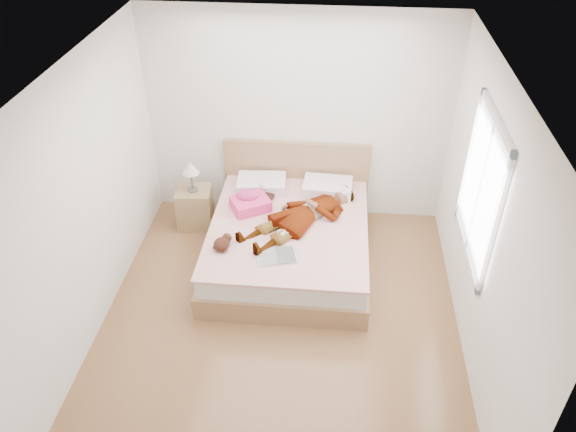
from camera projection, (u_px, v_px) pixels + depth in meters
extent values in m
plane|color=#53301A|center=(280.00, 319.00, 5.75)|extent=(4.00, 4.00, 0.00)
imported|color=white|center=(303.00, 212.00, 6.23)|extent=(1.54, 1.59, 0.22)
ellipsoid|color=black|center=(258.00, 193.00, 6.68)|extent=(0.54, 0.60, 0.07)
cube|color=silver|center=(263.00, 186.00, 6.57)|extent=(0.09, 0.09, 0.05)
plane|color=white|center=(277.00, 77.00, 4.24)|extent=(4.00, 4.00, 0.00)
plane|color=silver|center=(297.00, 118.00, 6.61)|extent=(3.60, 0.00, 3.60)
plane|color=silver|center=(243.00, 409.00, 3.38)|extent=(3.60, 0.00, 3.60)
plane|color=silver|center=(84.00, 206.00, 5.13)|extent=(0.00, 4.00, 4.00)
plane|color=silver|center=(485.00, 228.00, 4.86)|extent=(0.00, 4.00, 4.00)
cube|color=white|center=(481.00, 190.00, 4.99)|extent=(0.02, 1.10, 1.30)
cube|color=silver|center=(494.00, 229.00, 4.52)|extent=(0.04, 0.06, 1.42)
cube|color=silver|center=(470.00, 157.00, 5.46)|extent=(0.04, 0.06, 1.42)
cube|color=silver|center=(466.00, 249.00, 5.38)|extent=(0.04, 1.22, 0.06)
cube|color=silver|center=(497.00, 120.00, 4.59)|extent=(0.04, 1.22, 0.06)
cube|color=silver|center=(480.00, 190.00, 4.99)|extent=(0.03, 0.04, 1.30)
cube|color=olive|center=(289.00, 251.00, 6.45)|extent=(1.78, 2.08, 0.26)
cube|color=silver|center=(289.00, 235.00, 6.31)|extent=(1.70, 2.00, 0.22)
cube|color=silver|center=(289.00, 226.00, 6.23)|extent=(1.74, 2.04, 0.03)
cube|color=brown|center=(296.00, 178.00, 7.05)|extent=(1.80, 0.07, 1.00)
cube|color=silver|center=(262.00, 183.00, 6.80)|extent=(0.61, 0.44, 0.13)
cube|color=white|center=(328.00, 187.00, 6.74)|extent=(0.60, 0.43, 0.13)
cube|color=#FE4585|center=(250.00, 204.00, 6.44)|extent=(0.52, 0.49, 0.13)
ellipsoid|color=#DB3B8C|center=(248.00, 195.00, 6.43)|extent=(0.27, 0.22, 0.12)
cube|color=silver|center=(277.00, 257.00, 5.77)|extent=(0.46, 0.37, 0.01)
cube|color=white|center=(267.00, 257.00, 5.75)|extent=(0.27, 0.32, 0.02)
cube|color=#292929|center=(287.00, 255.00, 5.78)|extent=(0.27, 0.32, 0.02)
cylinder|color=silver|center=(281.00, 235.00, 5.98)|extent=(0.11, 0.11, 0.10)
torus|color=white|center=(286.00, 235.00, 5.99)|extent=(0.07, 0.03, 0.07)
cylinder|color=black|center=(281.00, 232.00, 5.96)|extent=(0.09, 0.09, 0.00)
ellipsoid|color=black|center=(222.00, 244.00, 5.83)|extent=(0.22, 0.23, 0.14)
ellipsoid|color=beige|center=(221.00, 244.00, 5.81)|extent=(0.12, 0.12, 0.07)
sphere|color=black|center=(227.00, 238.00, 5.90)|extent=(0.10, 0.10, 0.10)
sphere|color=pink|center=(226.00, 234.00, 5.92)|extent=(0.04, 0.04, 0.04)
sphere|color=pink|center=(231.00, 236.00, 5.90)|extent=(0.04, 0.04, 0.04)
ellipsoid|color=black|center=(215.00, 247.00, 5.84)|extent=(0.06, 0.07, 0.03)
ellipsoid|color=black|center=(224.00, 250.00, 5.80)|extent=(0.06, 0.07, 0.03)
cube|color=brown|center=(195.00, 207.00, 6.94)|extent=(0.45, 0.41, 0.51)
cylinder|color=#505050|center=(193.00, 189.00, 6.79)|extent=(0.14, 0.14, 0.02)
cylinder|color=#4E4E4E|center=(192.00, 180.00, 6.71)|extent=(0.02, 0.02, 0.26)
cone|color=beige|center=(190.00, 168.00, 6.61)|extent=(0.22, 0.22, 0.15)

